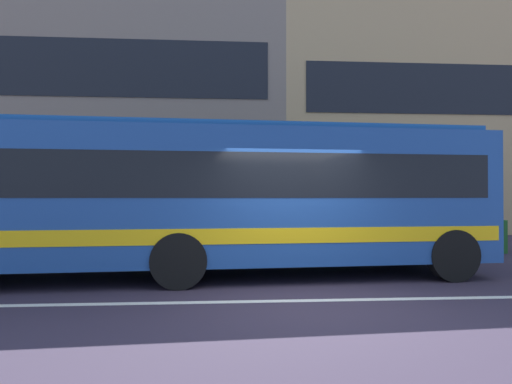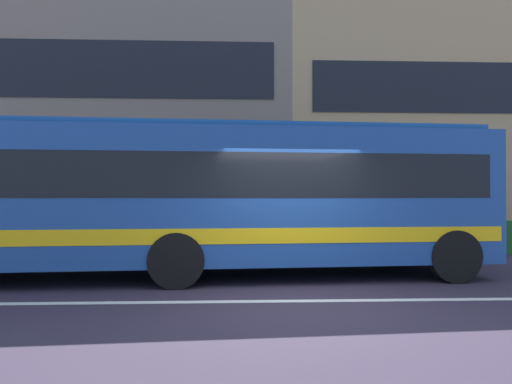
# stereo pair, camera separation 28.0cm
# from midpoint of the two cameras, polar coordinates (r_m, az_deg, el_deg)

# --- Properties ---
(ground_plane) EXTENTS (160.00, 160.00, 0.00)m
(ground_plane) POSITION_cam_midpoint_polar(r_m,az_deg,el_deg) (6.97, 5.49, -14.18)
(ground_plane) COLOR #33293A
(lane_centre_line) EXTENTS (60.00, 0.16, 0.01)m
(lane_centre_line) POSITION_cam_midpoint_polar(r_m,az_deg,el_deg) (6.97, 5.49, -14.15)
(lane_centre_line) COLOR silver
(lane_centre_line) RESTS_ON ground_plane
(hedge_row_far) EXTENTS (16.91, 1.10, 0.95)m
(hedge_row_far) POSITION_cam_midpoint_polar(r_m,az_deg,el_deg) (12.39, -6.51, -5.97)
(hedge_row_far) COLOR #2A6C2D
(hedge_row_far) RESTS_ON ground_plane
(apartment_block_left) EXTENTS (19.06, 9.40, 11.70)m
(apartment_block_left) POSITION_cam_midpoint_polar(r_m,az_deg,el_deg) (23.67, -21.97, 9.69)
(apartment_block_left) COLOR gray
(apartment_block_left) RESTS_ON ground_plane
(apartment_block_right) EXTENTS (20.59, 9.40, 10.65)m
(apartment_block_right) POSITION_cam_midpoint_polar(r_m,az_deg,el_deg) (25.75, 25.66, 7.69)
(apartment_block_right) COLOR tan
(apartment_block_right) RESTS_ON ground_plane
(transit_bus) EXTENTS (11.22, 3.19, 3.04)m
(transit_bus) POSITION_cam_midpoint_polar(r_m,az_deg,el_deg) (8.87, -6.38, -0.31)
(transit_bus) COLOR #1E468D
(transit_bus) RESTS_ON ground_plane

